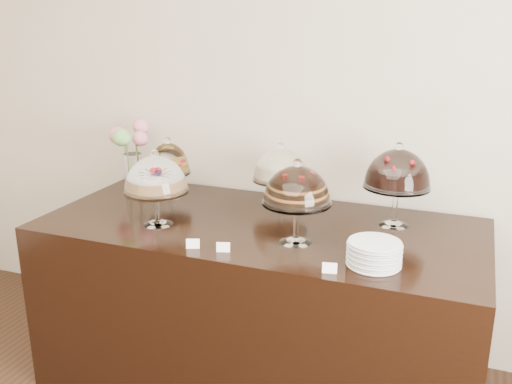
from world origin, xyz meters
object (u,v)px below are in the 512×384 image
(cake_stand_cheesecake, at_px, (281,167))
(plate_stack, at_px, (374,254))
(flower_vase, at_px, (130,149))
(cake_stand_choco_layer, at_px, (297,188))
(cake_stand_dark_choco, at_px, (398,172))
(display_counter, at_px, (259,303))
(cake_stand_fruit_tart, at_px, (168,161))
(cake_stand_sugar_sponge, at_px, (156,178))

(cake_stand_cheesecake, height_order, plate_stack, cake_stand_cheesecake)
(flower_vase, bearing_deg, plate_stack, -21.04)
(cake_stand_choco_layer, relative_size, cake_stand_cheesecake, 1.13)
(cake_stand_dark_choco, distance_m, plate_stack, 0.56)
(display_counter, relative_size, cake_stand_fruit_tart, 6.30)
(cake_stand_choco_layer, bearing_deg, cake_stand_cheesecake, 116.69)
(display_counter, distance_m, cake_stand_sugar_sponge, 0.86)
(display_counter, height_order, flower_vase, flower_vase)
(cake_stand_choco_layer, xyz_separation_m, plate_stack, (0.38, -0.13, -0.21))
(cake_stand_sugar_sponge, xyz_separation_m, cake_stand_dark_choco, (1.10, 0.42, 0.03))
(cake_stand_cheesecake, distance_m, cake_stand_dark_choco, 0.64)
(cake_stand_sugar_sponge, xyz_separation_m, cake_stand_choco_layer, (0.71, 0.03, 0.02))
(cake_stand_sugar_sponge, distance_m, plate_stack, 1.12)
(cake_stand_sugar_sponge, distance_m, cake_stand_cheesecake, 0.69)
(cake_stand_choco_layer, height_order, cake_stand_fruit_tart, cake_stand_choco_layer)
(cake_stand_cheesecake, distance_m, plate_stack, 0.88)
(display_counter, bearing_deg, cake_stand_dark_choco, 19.45)
(plate_stack, bearing_deg, cake_stand_sugar_sponge, 174.81)
(cake_stand_cheesecake, bearing_deg, cake_stand_sugar_sponge, -132.94)
(display_counter, height_order, cake_stand_dark_choco, cake_stand_dark_choco)
(display_counter, distance_m, cake_stand_cheesecake, 0.73)
(cake_stand_cheesecake, height_order, cake_stand_fruit_tart, cake_stand_cheesecake)
(cake_stand_choco_layer, distance_m, plate_stack, 0.45)
(cake_stand_choco_layer, xyz_separation_m, cake_stand_cheesecake, (-0.24, 0.48, -0.05))
(flower_vase, distance_m, plate_stack, 1.69)
(cake_stand_choco_layer, bearing_deg, cake_stand_dark_choco, 45.22)
(display_counter, distance_m, cake_stand_fruit_tart, 0.95)
(plate_stack, bearing_deg, cake_stand_fruit_tart, 157.60)
(display_counter, xyz_separation_m, cake_stand_sugar_sponge, (-0.47, -0.19, 0.69))
(flower_vase, bearing_deg, cake_stand_dark_choco, -3.16)
(plate_stack, bearing_deg, cake_stand_choco_layer, 161.66)
(cake_stand_fruit_tart, height_order, plate_stack, cake_stand_fruit_tart)
(cake_stand_choco_layer, xyz_separation_m, cake_stand_fruit_tart, (-0.89, 0.40, -0.05))
(cake_stand_fruit_tart, relative_size, flower_vase, 0.86)
(cake_stand_sugar_sponge, height_order, plate_stack, cake_stand_sugar_sponge)
(display_counter, relative_size, flower_vase, 5.41)
(cake_stand_sugar_sponge, bearing_deg, cake_stand_fruit_tart, 112.24)
(flower_vase, bearing_deg, cake_stand_fruit_tart, -15.07)
(cake_stand_sugar_sponge, xyz_separation_m, plate_stack, (1.09, -0.10, -0.19))
(cake_stand_cheesecake, bearing_deg, display_counter, -90.33)
(cake_stand_cheesecake, height_order, cake_stand_dark_choco, cake_stand_dark_choco)
(cake_stand_choco_layer, relative_size, cake_stand_fruit_tart, 1.13)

